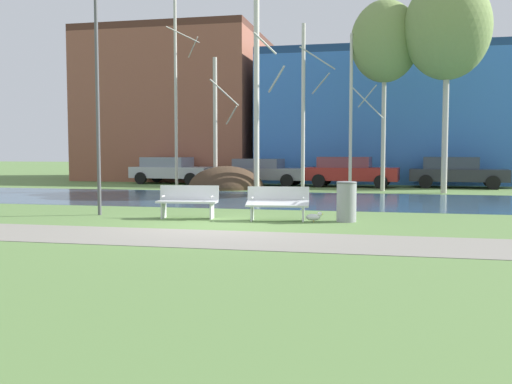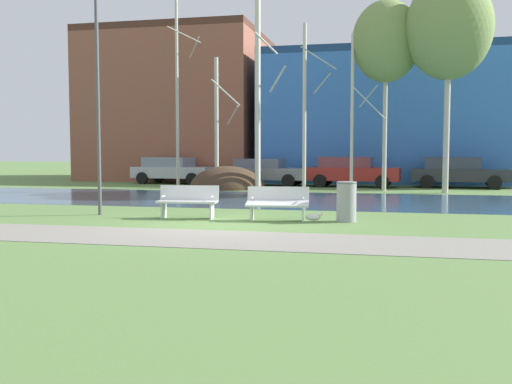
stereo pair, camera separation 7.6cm
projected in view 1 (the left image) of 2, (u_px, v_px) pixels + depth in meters
ground_plane at (287, 195)px, 23.64m from camera, size 120.00×120.00×0.00m
paved_path_strip at (192, 238)px, 11.91m from camera, size 60.00×2.38×0.01m
river_band at (276, 199)px, 21.36m from camera, size 80.00×7.40×0.01m
soil_mound at (226, 188)px, 27.56m from camera, size 3.60×3.59×2.13m
bench_left at (188, 201)px, 15.36m from camera, size 1.65×0.72×0.87m
bench_right at (278, 202)px, 14.84m from camera, size 1.65×0.72×0.87m
trash_bin at (346, 201)px, 14.65m from camera, size 0.52×0.52×1.02m
seagull at (314, 217)px, 14.60m from camera, size 0.45×0.17×0.26m
streetlamp at (97, 68)px, 15.92m from camera, size 0.32×0.32×6.24m
birch_far_left at (176, 88)px, 27.24m from camera, size 1.30×2.38×9.29m
birch_left at (216, 122)px, 27.52m from camera, size 1.32×2.32×6.20m
birch_center_left at (257, 89)px, 26.14m from camera, size 1.47×2.27×9.06m
birch_center at (304, 105)px, 26.22m from camera, size 1.54×2.65×7.51m
birch_center_right at (352, 112)px, 25.27m from camera, size 1.49×2.50×6.86m
birch_right at (385, 42)px, 25.32m from camera, size 2.97×2.97×8.43m
birch_far_right at (447, 29)px, 23.96m from camera, size 3.55×3.55×9.00m
parked_van_nearest_silver at (171, 170)px, 31.42m from camera, size 4.55×2.43×1.44m
parked_sedan_second_grey at (263, 171)px, 29.74m from camera, size 4.39×2.33×1.38m
parked_hatch_third_red at (350, 171)px, 28.65m from camera, size 4.66×2.24×1.49m
parked_wagon_fourth_dark at (456, 172)px, 27.99m from camera, size 4.67×2.35×1.49m
building_brick_low at (181, 108)px, 37.22m from camera, size 10.47×9.65×9.09m
building_blue_store at (417, 118)px, 34.03m from camera, size 17.69×9.18×7.39m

